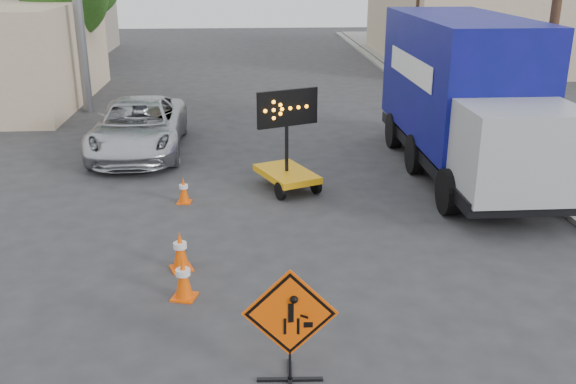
{
  "coord_description": "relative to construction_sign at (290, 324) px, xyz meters",
  "views": [
    {
      "loc": [
        -0.34,
        -7.23,
        5.65
      ],
      "look_at": [
        0.37,
        3.34,
        1.79
      ],
      "focal_mm": 40.0,
      "sensor_mm": 36.0,
      "label": 1
    }
  ],
  "objects": [
    {
      "name": "sidewalk_right",
      "position": [
        9.3,
        14.61,
        -0.85
      ],
      "size": [
        4.0,
        60.0,
        0.15
      ],
      "primitive_type": "cube",
      "color": "gray",
      "rests_on": "ground"
    },
    {
      "name": "construction_sign",
      "position": [
        0.0,
        0.0,
        0.0
      ],
      "size": [
        1.33,
        0.94,
        1.76
      ],
      "rotation": [
        0.0,
        0.0,
        -0.05
      ],
      "color": "black",
      "rests_on": "ground"
    },
    {
      "name": "pickup_truck",
      "position": [
        -3.83,
        11.8,
        -0.13
      ],
      "size": [
        2.78,
        5.8,
        1.59
      ],
      "primitive_type": "imported",
      "rotation": [
        0.0,
        0.0,
        0.02
      ],
      "color": "silver",
      "rests_on": "ground"
    },
    {
      "name": "storefront_left_far",
      "position": [
        -15.2,
        33.61,
        1.27
      ],
      "size": [
        12.0,
        10.0,
        4.4
      ],
      "primitive_type": "cube",
      "color": "gray",
      "rests_on": "ground"
    },
    {
      "name": "cone_c",
      "position": [
        -2.1,
        7.25,
        -0.6
      ],
      "size": [
        0.37,
        0.37,
        0.66
      ],
      "rotation": [
        0.0,
        0.0,
        -0.12
      ],
      "color": "#F55005",
      "rests_on": "ground"
    },
    {
      "name": "building_right_far",
      "position": [
        12.8,
        29.61,
        1.37
      ],
      "size": [
        10.0,
        14.0,
        4.6
      ],
      "primitive_type": "cube",
      "color": "#C5B28E",
      "rests_on": "ground"
    },
    {
      "name": "cone_b",
      "position": [
        -1.85,
        3.63,
        -0.53
      ],
      "size": [
        0.51,
        0.51,
        0.79
      ],
      "rotation": [
        0.0,
        0.0,
        0.35
      ],
      "color": "#F55005",
      "rests_on": "ground"
    },
    {
      "name": "cone_a",
      "position": [
        -1.7,
        2.5,
        -0.53
      ],
      "size": [
        0.5,
        0.5,
        0.8
      ],
      "rotation": [
        0.0,
        0.0,
        -0.27
      ],
      "color": "#F55005",
      "rests_on": "ground"
    },
    {
      "name": "box_truck",
      "position": [
        5.38,
        9.14,
        0.98
      ],
      "size": [
        2.86,
        8.86,
        4.21
      ],
      "rotation": [
        0.0,
        0.0,
        0.0
      ],
      "color": "black",
      "rests_on": "ground"
    },
    {
      "name": "arrow_board",
      "position": [
        0.48,
        8.08,
        -0.34
      ],
      "size": [
        1.74,
        2.12,
        2.62
      ],
      "rotation": [
        0.0,
        0.0,
        0.41
      ],
      "color": "#F5A40D",
      "rests_on": "ground"
    },
    {
      "name": "curb_right",
      "position": [
        7.0,
        14.61,
        -0.87
      ],
      "size": [
        0.4,
        60.0,
        0.12
      ],
      "primitive_type": "cube",
      "color": "gray",
      "rests_on": "ground"
    }
  ]
}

